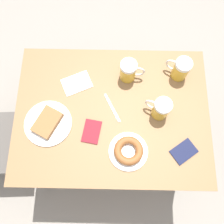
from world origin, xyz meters
name	(u,v)px	position (x,y,z in m)	size (l,w,h in m)	color
ground_plane	(112,141)	(0.00, 0.00, 0.00)	(8.00, 8.00, 0.00)	gray
table	(112,117)	(0.00, 0.00, 0.69)	(0.79, 1.05, 0.75)	olive
plate_with_cake	(48,123)	(-0.06, 0.34, 0.76)	(0.25, 0.25, 0.04)	white
plate_with_donut	(128,151)	(-0.21, -0.09, 0.77)	(0.20, 0.20, 0.05)	white
beer_mug_left	(181,69)	(0.24, -0.37, 0.82)	(0.09, 0.13, 0.13)	gold
beer_mug_center	(161,109)	(0.01, -0.25, 0.82)	(0.09, 0.13, 0.13)	gold
beer_mug_right	(129,71)	(0.22, -0.09, 0.82)	(0.09, 0.14, 0.13)	gold
napkin_folded	(77,83)	(0.17, 0.20, 0.75)	(0.16, 0.19, 0.00)	white
fork	(112,108)	(0.03, 0.00, 0.75)	(0.16, 0.09, 0.00)	silver
passport_near_edge	(184,151)	(-0.20, -0.37, 0.75)	(0.14, 0.15, 0.01)	#141938
passport_far_edge	(92,131)	(-0.10, 0.11, 0.75)	(0.14, 0.11, 0.01)	maroon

